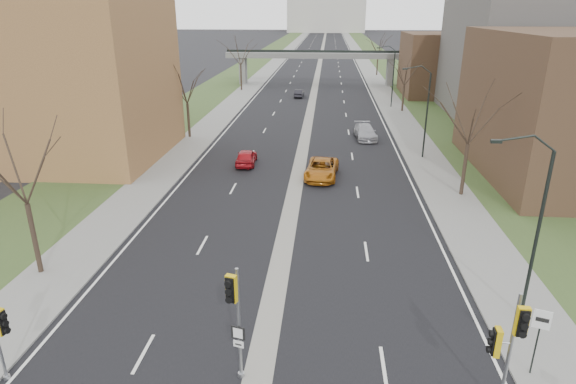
# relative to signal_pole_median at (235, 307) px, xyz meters

# --- Properties ---
(road_surface) EXTENTS (20.00, 600.00, 0.01)m
(road_surface) POSITION_rel_signal_pole_median_xyz_m (0.73, 149.24, -3.38)
(road_surface) COLOR black
(road_surface) RESTS_ON ground
(median_strip) EXTENTS (1.20, 600.00, 0.02)m
(median_strip) POSITION_rel_signal_pole_median_xyz_m (0.73, 149.24, -3.39)
(median_strip) COLOR gray
(median_strip) RESTS_ON ground
(sidewalk_right) EXTENTS (4.00, 600.00, 0.12)m
(sidewalk_right) POSITION_rel_signal_pole_median_xyz_m (12.73, 149.24, -3.33)
(sidewalk_right) COLOR gray
(sidewalk_right) RESTS_ON ground
(sidewalk_left) EXTENTS (4.00, 600.00, 0.12)m
(sidewalk_left) POSITION_rel_signal_pole_median_xyz_m (-11.27, 149.24, -3.33)
(sidewalk_left) COLOR gray
(sidewalk_left) RESTS_ON ground
(grass_verge_right) EXTENTS (8.00, 600.00, 0.10)m
(grass_verge_right) POSITION_rel_signal_pole_median_xyz_m (18.73, 149.24, -3.34)
(grass_verge_right) COLOR #314520
(grass_verge_right) RESTS_ON ground
(grass_verge_left) EXTENTS (8.00, 600.00, 0.10)m
(grass_verge_left) POSITION_rel_signal_pole_median_xyz_m (-17.27, 149.24, -3.34)
(grass_verge_left) COLOR #314520
(grass_verge_left) RESTS_ON ground
(apartment_building) EXTENTS (25.00, 16.00, 22.00)m
(apartment_building) POSITION_rel_signal_pole_median_xyz_m (-25.27, 29.24, 7.61)
(apartment_building) COLOR #9C703E
(apartment_building) RESTS_ON ground
(commercial_block_mid) EXTENTS (18.00, 22.00, 15.00)m
(commercial_block_mid) POSITION_rel_signal_pole_median_xyz_m (28.73, 51.24, 4.11)
(commercial_block_mid) COLOR #56524E
(commercial_block_mid) RESTS_ON ground
(commercial_block_far) EXTENTS (14.00, 14.00, 10.00)m
(commercial_block_far) POSITION_rel_signal_pole_median_xyz_m (22.73, 69.24, 1.61)
(commercial_block_far) COLOR brown
(commercial_block_far) RESTS_ON ground
(pedestrian_bridge) EXTENTS (34.00, 3.00, 6.45)m
(pedestrian_bridge) POSITION_rel_signal_pole_median_xyz_m (0.73, 79.24, 1.46)
(pedestrian_bridge) COLOR slate
(pedestrian_bridge) RESTS_ON ground
(capitol) EXTENTS (48.00, 42.00, 55.75)m
(capitol) POSITION_rel_signal_pole_median_xyz_m (0.73, 319.24, 15.21)
(capitol) COLOR #B8B5A8
(capitol) RESTS_ON ground
(streetlight_near) EXTENTS (2.61, 0.20, 8.70)m
(streetlight_near) POSITION_rel_signal_pole_median_xyz_m (11.72, 5.24, 3.57)
(streetlight_near) COLOR black
(streetlight_near) RESTS_ON sidewalk_right
(streetlight_mid) EXTENTS (2.61, 0.20, 8.70)m
(streetlight_mid) POSITION_rel_signal_pole_median_xyz_m (11.72, 31.24, 3.57)
(streetlight_mid) COLOR black
(streetlight_mid) RESTS_ON sidewalk_right
(streetlight_far) EXTENTS (2.61, 0.20, 8.70)m
(streetlight_far) POSITION_rel_signal_pole_median_xyz_m (11.72, 57.24, 3.57)
(streetlight_far) COLOR black
(streetlight_far) RESTS_ON sidewalk_right
(tree_left_a) EXTENTS (7.20, 7.20, 9.40)m
(tree_left_a) POSITION_rel_signal_pole_median_xyz_m (-12.27, 7.24, 3.25)
(tree_left_a) COLOR #382B21
(tree_left_a) RESTS_ON sidewalk_left
(tree_left_b) EXTENTS (6.75, 6.75, 8.81)m
(tree_left_b) POSITION_rel_signal_pole_median_xyz_m (-12.27, 37.24, 2.84)
(tree_left_b) COLOR #382B21
(tree_left_b) RESTS_ON sidewalk_left
(tree_left_c) EXTENTS (7.65, 7.65, 9.99)m
(tree_left_c) POSITION_rel_signal_pole_median_xyz_m (-12.27, 71.24, 3.65)
(tree_left_c) COLOR #382B21
(tree_left_c) RESTS_ON sidewalk_left
(tree_right_a) EXTENTS (7.20, 7.20, 9.40)m
(tree_right_a) POSITION_rel_signal_pole_median_xyz_m (13.73, 21.24, 3.25)
(tree_right_a) COLOR #382B21
(tree_right_a) RESTS_ON sidewalk_right
(tree_right_b) EXTENTS (6.30, 6.30, 8.22)m
(tree_right_b) POSITION_rel_signal_pole_median_xyz_m (13.73, 54.24, 2.43)
(tree_right_b) COLOR #382B21
(tree_right_b) RESTS_ON sidewalk_right
(tree_right_c) EXTENTS (7.65, 7.65, 9.99)m
(tree_right_c) POSITION_rel_signal_pole_median_xyz_m (13.73, 94.24, 3.65)
(tree_right_c) COLOR #382B21
(tree_right_c) RESTS_ON sidewalk_right
(signal_pole_median) EXTENTS (0.64, 0.81, 4.86)m
(signal_pole_median) POSITION_rel_signal_pole_median_xyz_m (0.00, 0.00, 0.00)
(signal_pole_median) COLOR gray
(signal_pole_median) RESTS_ON ground
(signal_pole_right) EXTENTS (0.85, 0.89, 4.87)m
(signal_pole_right) POSITION_rel_signal_pole_median_xyz_m (9.47, -0.78, -0.20)
(signal_pole_right) COLOR gray
(signal_pole_right) RESTS_ON ground
(speed_limit_sign) EXTENTS (0.61, 0.24, 2.92)m
(speed_limit_sign) POSITION_rel_signal_pole_median_xyz_m (11.46, 1.27, -1.26)
(speed_limit_sign) COLOR black
(speed_limit_sign) RESTS_ON sidewalk_right
(car_left_near) EXTENTS (1.89, 4.37, 1.47)m
(car_left_near) POSITION_rel_signal_pole_median_xyz_m (-4.24, 27.81, -2.65)
(car_left_near) COLOR #A21219
(car_left_near) RESTS_ON ground
(car_left_far) EXTENTS (1.52, 3.87, 1.26)m
(car_left_far) POSITION_rel_signal_pole_median_xyz_m (-1.54, 65.09, -2.76)
(car_left_far) COLOR black
(car_left_far) RESTS_ON ground
(car_right_near) EXTENTS (3.09, 5.83, 1.56)m
(car_right_near) POSITION_rel_signal_pole_median_xyz_m (2.82, 24.67, -2.61)
(car_right_near) COLOR #A85D11
(car_right_near) RESTS_ON ground
(car_right_mid) EXTENTS (2.63, 5.50, 1.54)m
(car_right_mid) POSITION_rel_signal_pole_median_xyz_m (7.45, 38.41, -2.62)
(car_right_mid) COLOR #94949A
(car_right_mid) RESTS_ON ground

